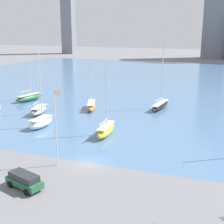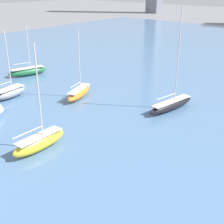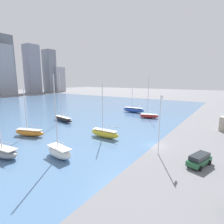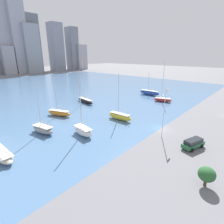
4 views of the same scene
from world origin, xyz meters
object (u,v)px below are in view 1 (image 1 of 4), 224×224
(sailboat_black, at_px, (160,105))
(sailboat_yellow, at_px, (106,130))
(sailboat_green, at_px, (29,97))
(parked_suv_green, at_px, (24,180))
(sailboat_white, at_px, (41,122))
(sailboat_gray, at_px, (39,110))
(sailboat_orange, at_px, (91,105))
(flag_pole, at_px, (56,125))

(sailboat_black, distance_m, sailboat_yellow, 22.92)
(sailboat_green, height_order, parked_suv_green, sailboat_green)
(sailboat_white, distance_m, sailboat_gray, 10.04)
(sailboat_black, relative_size, sailboat_orange, 1.38)
(sailboat_black, bearing_deg, flag_pole, -93.70)
(flag_pole, distance_m, sailboat_black, 37.68)
(sailboat_gray, bearing_deg, sailboat_white, -63.72)
(flag_pole, bearing_deg, sailboat_black, 77.96)
(sailboat_yellow, bearing_deg, sailboat_green, 144.43)
(flag_pole, xyz_separation_m, sailboat_green, (-27.00, 33.33, -5.17))
(sailboat_gray, bearing_deg, parked_suv_green, -69.05)
(sailboat_black, height_order, parked_suv_green, sailboat_black)
(flag_pole, xyz_separation_m, sailboat_orange, (-7.80, 30.62, -5.15))
(sailboat_green, bearing_deg, sailboat_white, -35.16)
(sailboat_black, distance_m, sailboat_white, 29.49)
(sailboat_gray, bearing_deg, flag_pole, -60.77)
(flag_pole, height_order, sailboat_yellow, sailboat_yellow)
(sailboat_yellow, height_order, sailboat_gray, sailboat_yellow)
(parked_suv_green, bearing_deg, sailboat_orange, -151.69)
(sailboat_black, relative_size, sailboat_gray, 1.38)
(sailboat_white, relative_size, sailboat_yellow, 1.13)
(sailboat_green, distance_m, parked_suv_green, 48.30)
(sailboat_yellow, bearing_deg, flag_pole, -100.46)
(flag_pole, height_order, parked_suv_green, flag_pole)
(sailboat_black, height_order, sailboat_yellow, sailboat_black)
(sailboat_orange, xyz_separation_m, sailboat_yellow, (9.84, -16.32, 0.11))
(flag_pole, distance_m, sailboat_yellow, 15.31)
(sailboat_white, bearing_deg, sailboat_gray, 131.95)
(parked_suv_green, bearing_deg, sailboat_black, -173.33)
(sailboat_orange, bearing_deg, sailboat_gray, -160.20)
(flag_pole, distance_m, parked_suv_green, 8.80)
(sailboat_black, height_order, sailboat_gray, sailboat_black)
(sailboat_white, bearing_deg, parked_suv_green, -55.59)
(sailboat_white, height_order, sailboat_green, sailboat_white)
(flag_pole, height_order, sailboat_orange, sailboat_orange)
(sailboat_orange, xyz_separation_m, parked_suv_green, (7.11, -37.80, 0.10))
(sailboat_orange, height_order, sailboat_gray, sailboat_orange)
(flag_pole, bearing_deg, sailboat_green, 129.01)
(sailboat_green, bearing_deg, flag_pole, -35.05)
(sailboat_yellow, distance_m, parked_suv_green, 21.66)
(flag_pole, bearing_deg, sailboat_gray, 127.56)
(sailboat_orange, bearing_deg, sailboat_black, 0.58)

